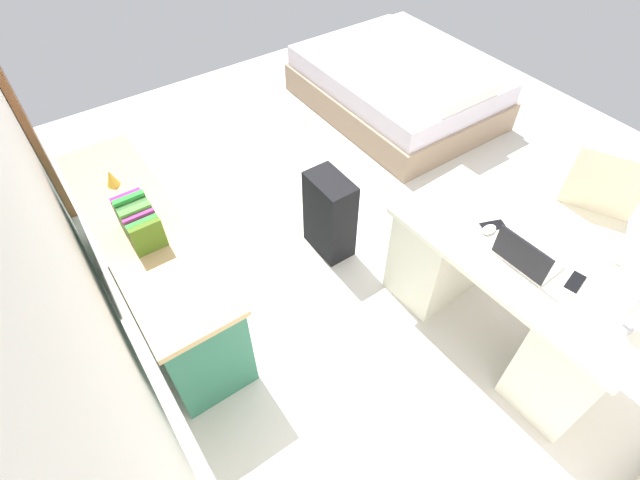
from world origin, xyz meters
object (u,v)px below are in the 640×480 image
(desk, at_px, (505,294))
(cell_phone_by_mouse, at_px, (493,225))
(suitcase_black, at_px, (330,215))
(credenza, at_px, (154,263))
(desk_lamp, at_px, (639,287))
(laptop, at_px, (525,257))
(computer_mouse, at_px, (489,230))
(cell_phone_near_laptop, at_px, (575,282))
(bed, at_px, (397,87))
(office_chair, at_px, (583,230))
(figurine_small, at_px, (111,178))

(desk, xyz_separation_m, cell_phone_by_mouse, (0.24, -0.03, 0.36))
(suitcase_black, relative_size, cell_phone_by_mouse, 4.75)
(credenza, height_order, desk_lamp, desk_lamp)
(desk, height_order, laptop, laptop)
(computer_mouse, bearing_deg, cell_phone_near_laptop, -172.57)
(desk_lamp, bearing_deg, credenza, 40.08)
(bed, distance_m, computer_mouse, 2.49)
(credenza, height_order, suitcase_black, credenza)
(office_chair, relative_size, laptop, 2.94)
(computer_mouse, bearing_deg, figurine_small, 42.10)
(cell_phone_near_laptop, bearing_deg, office_chair, -80.13)
(bed, xyz_separation_m, desk_lamp, (-2.84, 1.19, 0.76))
(credenza, distance_m, cell_phone_near_laptop, 2.42)
(office_chair, xyz_separation_m, computer_mouse, (0.19, 0.82, 0.34))
(desk, distance_m, cell_phone_by_mouse, 0.44)
(bed, relative_size, cell_phone_near_laptop, 14.00)
(desk, distance_m, credenza, 2.16)
(suitcase_black, relative_size, desk_lamp, 1.87)
(desk_lamp, bearing_deg, figurine_small, 34.88)
(cell_phone_near_laptop, height_order, figurine_small, figurine_small)
(desk, xyz_separation_m, office_chair, (0.04, -0.81, 0.03))
(cell_phone_by_mouse, relative_size, figurine_small, 1.24)
(figurine_small, bearing_deg, desk_lamp, -145.12)
(credenza, xyz_separation_m, laptop, (-1.47, -1.56, 0.43))
(office_chair, xyz_separation_m, cell_phone_near_laptop, (-0.31, 0.74, 0.33))
(suitcase_black, relative_size, laptop, 2.02)
(desk, height_order, bed, desk)
(credenza, xyz_separation_m, desk_lamp, (-1.95, -1.64, 0.63))
(credenza, distance_m, figurine_small, 0.58)
(credenza, relative_size, suitcase_black, 2.79)
(cell_phone_near_laptop, bearing_deg, computer_mouse, -3.10)
(desk, xyz_separation_m, figurine_small, (1.84, 1.61, 0.40))
(desk_lamp, distance_m, figurine_small, 2.87)
(desk_lamp, bearing_deg, bed, -22.74)
(computer_mouse, xyz_separation_m, cell_phone_near_laptop, (-0.50, -0.09, -0.01))
(suitcase_black, bearing_deg, computer_mouse, -157.40)
(cell_phone_near_laptop, bearing_deg, cell_phone_by_mouse, -9.12)
(suitcase_black, height_order, laptop, laptop)
(cell_phone_by_mouse, bearing_deg, computer_mouse, 127.09)
(office_chair, distance_m, figurine_small, 3.04)
(desk, height_order, computer_mouse, computer_mouse)
(credenza, bearing_deg, desk_lamp, -139.92)
(credenza, bearing_deg, laptop, -133.19)
(computer_mouse, height_order, cell_phone_near_laptop, computer_mouse)
(office_chair, height_order, computer_mouse, office_chair)
(desk, relative_size, office_chair, 1.56)
(desk_lamp, bearing_deg, cell_phone_near_laptop, -10.46)
(suitcase_black, bearing_deg, laptop, -163.20)
(computer_mouse, distance_m, figurine_small, 2.27)
(office_chair, relative_size, suitcase_black, 1.46)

